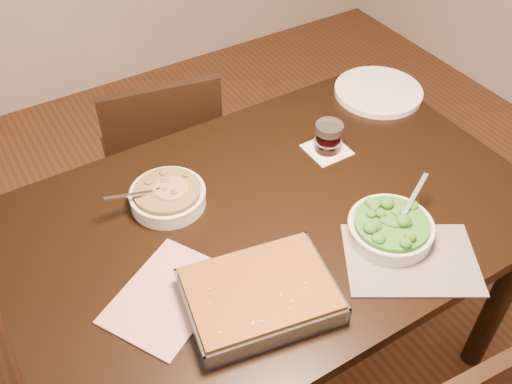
% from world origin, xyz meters
% --- Properties ---
extents(ground, '(4.00, 4.00, 0.00)m').
position_xyz_m(ground, '(0.00, 0.00, 0.00)').
color(ground, '#482C14').
rests_on(ground, ground).
extents(table, '(1.40, 0.90, 0.75)m').
position_xyz_m(table, '(0.00, 0.00, 0.65)').
color(table, black).
rests_on(table, ground).
extents(magazine_a, '(0.35, 0.32, 0.01)m').
position_xyz_m(magazine_a, '(-0.36, -0.10, 0.75)').
color(magazine_a, '#A52F35').
rests_on(magazine_a, table).
extents(magazine_b, '(0.39, 0.36, 0.01)m').
position_xyz_m(magazine_b, '(0.20, -0.31, 0.75)').
color(magazine_b, '#23242B').
rests_on(magazine_b, table).
extents(coaster, '(0.12, 0.12, 0.00)m').
position_xyz_m(coaster, '(0.28, 0.14, 0.75)').
color(coaster, white).
rests_on(coaster, table).
extents(stew_bowl, '(0.23, 0.21, 0.08)m').
position_xyz_m(stew_bowl, '(-0.23, 0.18, 0.78)').
color(stew_bowl, white).
rests_on(stew_bowl, table).
extents(broccoli_bowl, '(0.24, 0.22, 0.09)m').
position_xyz_m(broccoli_bowl, '(0.20, -0.22, 0.78)').
color(broccoli_bowl, white).
rests_on(broccoli_bowl, table).
extents(baking_dish, '(0.38, 0.30, 0.06)m').
position_xyz_m(baking_dish, '(-0.19, -0.23, 0.78)').
color(baking_dish, silver).
rests_on(baking_dish, table).
extents(wine_tumbler, '(0.08, 0.08, 0.09)m').
position_xyz_m(wine_tumbler, '(0.28, 0.14, 0.80)').
color(wine_tumbler, black).
rests_on(wine_tumbler, coaster).
extents(dinner_plate, '(0.29, 0.29, 0.02)m').
position_xyz_m(dinner_plate, '(0.60, 0.29, 0.76)').
color(dinner_plate, white).
rests_on(dinner_plate, table).
extents(chair_far, '(0.47, 0.47, 0.85)m').
position_xyz_m(chair_far, '(-0.05, 0.67, 0.47)').
color(chair_far, black).
rests_on(chair_far, ground).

